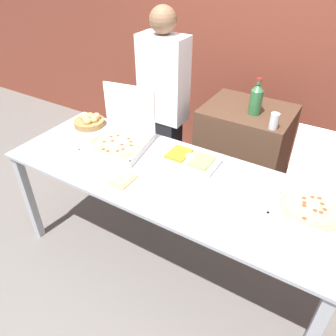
{
  "coord_description": "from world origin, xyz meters",
  "views": [
    {
      "loc": [
        0.93,
        -1.52,
        2.19
      ],
      "look_at": [
        0.0,
        0.0,
        0.92
      ],
      "focal_mm": 35.0,
      "sensor_mm": 36.0,
      "label": 1
    }
  ],
  "objects_px": {
    "pizza_box_far_right": "(121,136)",
    "person_guest_cap": "(164,110)",
    "soda_can_colored": "(256,98)",
    "paper_plate_front_right": "(124,180)",
    "bread_basket": "(89,121)",
    "soda_can_silver": "(274,121)",
    "soda_bottle": "(256,99)",
    "pizza_box_far_left": "(316,197)",
    "veggie_tray": "(190,159)"
  },
  "relations": [
    {
      "from": "person_guest_cap",
      "to": "soda_can_silver",
      "type": "bearing_deg",
      "value": -179.52
    },
    {
      "from": "pizza_box_far_left",
      "to": "person_guest_cap",
      "type": "xyz_separation_m",
      "value": [
        -1.39,
        0.54,
        -0.01
      ]
    },
    {
      "from": "paper_plate_front_right",
      "to": "bread_basket",
      "type": "height_order",
      "value": "bread_basket"
    },
    {
      "from": "soda_can_colored",
      "to": "bread_basket",
      "type": "bearing_deg",
      "value": -145.35
    },
    {
      "from": "soda_can_colored",
      "to": "person_guest_cap",
      "type": "bearing_deg",
      "value": -154.75
    },
    {
      "from": "paper_plate_front_right",
      "to": "soda_bottle",
      "type": "relative_size",
      "value": 0.84
    },
    {
      "from": "veggie_tray",
      "to": "person_guest_cap",
      "type": "xyz_separation_m",
      "value": [
        -0.54,
        0.51,
        0.04
      ]
    },
    {
      "from": "soda_can_silver",
      "to": "soda_bottle",
      "type": "bearing_deg",
      "value": 140.82
    },
    {
      "from": "pizza_box_far_right",
      "to": "soda_can_silver",
      "type": "relative_size",
      "value": 4.04
    },
    {
      "from": "bread_basket",
      "to": "pizza_box_far_left",
      "type": "bearing_deg",
      "value": -2.3
    },
    {
      "from": "paper_plate_front_right",
      "to": "soda_bottle",
      "type": "distance_m",
      "value": 1.24
    },
    {
      "from": "pizza_box_far_left",
      "to": "bread_basket",
      "type": "xyz_separation_m",
      "value": [
        -1.84,
        0.07,
        -0.04
      ]
    },
    {
      "from": "pizza_box_far_left",
      "to": "bread_basket",
      "type": "bearing_deg",
      "value": 177.29
    },
    {
      "from": "soda_can_colored",
      "to": "person_guest_cap",
      "type": "distance_m",
      "value": 0.79
    },
    {
      "from": "pizza_box_far_right",
      "to": "paper_plate_front_right",
      "type": "distance_m",
      "value": 0.48
    },
    {
      "from": "soda_can_silver",
      "to": "paper_plate_front_right",
      "type": "bearing_deg",
      "value": -125.54
    },
    {
      "from": "paper_plate_front_right",
      "to": "bread_basket",
      "type": "relative_size",
      "value": 0.97
    },
    {
      "from": "pizza_box_far_left",
      "to": "veggie_tray",
      "type": "bearing_deg",
      "value": 177.43
    },
    {
      "from": "pizza_box_far_left",
      "to": "soda_bottle",
      "type": "xyz_separation_m",
      "value": [
        -0.64,
        0.71,
        0.2
      ]
    },
    {
      "from": "pizza_box_far_left",
      "to": "soda_can_colored",
      "type": "xyz_separation_m",
      "value": [
        -0.69,
        0.87,
        0.13
      ]
    },
    {
      "from": "pizza_box_far_right",
      "to": "soda_can_silver",
      "type": "bearing_deg",
      "value": 21.0
    },
    {
      "from": "pizza_box_far_right",
      "to": "bread_basket",
      "type": "relative_size",
      "value": 1.97
    },
    {
      "from": "veggie_tray",
      "to": "soda_bottle",
      "type": "height_order",
      "value": "soda_bottle"
    },
    {
      "from": "veggie_tray",
      "to": "person_guest_cap",
      "type": "height_order",
      "value": "person_guest_cap"
    },
    {
      "from": "paper_plate_front_right",
      "to": "person_guest_cap",
      "type": "xyz_separation_m",
      "value": [
        -0.28,
        0.94,
        0.06
      ]
    },
    {
      "from": "soda_bottle",
      "to": "soda_can_silver",
      "type": "relative_size",
      "value": 2.36
    },
    {
      "from": "bread_basket",
      "to": "soda_bottle",
      "type": "xyz_separation_m",
      "value": [
        1.2,
        0.64,
        0.24
      ]
    },
    {
      "from": "pizza_box_far_left",
      "to": "paper_plate_front_right",
      "type": "distance_m",
      "value": 1.18
    },
    {
      "from": "pizza_box_far_right",
      "to": "soda_can_colored",
      "type": "distance_m",
      "value": 1.17
    },
    {
      "from": "paper_plate_front_right",
      "to": "veggie_tray",
      "type": "xyz_separation_m",
      "value": [
        0.26,
        0.43,
        0.01
      ]
    },
    {
      "from": "pizza_box_far_right",
      "to": "person_guest_cap",
      "type": "distance_m",
      "value": 0.57
    },
    {
      "from": "soda_can_colored",
      "to": "pizza_box_far_right",
      "type": "bearing_deg",
      "value": -128.8
    },
    {
      "from": "soda_bottle",
      "to": "soda_can_colored",
      "type": "height_order",
      "value": "soda_bottle"
    },
    {
      "from": "bread_basket",
      "to": "soda_can_colored",
      "type": "distance_m",
      "value": 1.41
    },
    {
      "from": "bread_basket",
      "to": "veggie_tray",
      "type": "bearing_deg",
      "value": -2.42
    },
    {
      "from": "paper_plate_front_right",
      "to": "bread_basket",
      "type": "xyz_separation_m",
      "value": [
        -0.73,
        0.47,
        0.03
      ]
    },
    {
      "from": "soda_bottle",
      "to": "soda_can_silver",
      "type": "bearing_deg",
      "value": -39.18
    },
    {
      "from": "paper_plate_front_right",
      "to": "soda_can_colored",
      "type": "xyz_separation_m",
      "value": [
        0.43,
        1.27,
        0.2
      ]
    },
    {
      "from": "veggie_tray",
      "to": "bread_basket",
      "type": "xyz_separation_m",
      "value": [
        -0.99,
        0.04,
        0.02
      ]
    },
    {
      "from": "pizza_box_far_right",
      "to": "soda_bottle",
      "type": "distance_m",
      "value": 1.09
    },
    {
      "from": "veggie_tray",
      "to": "person_guest_cap",
      "type": "bearing_deg",
      "value": 136.66
    },
    {
      "from": "paper_plate_front_right",
      "to": "person_guest_cap",
      "type": "distance_m",
      "value": 0.98
    },
    {
      "from": "soda_bottle",
      "to": "person_guest_cap",
      "type": "xyz_separation_m",
      "value": [
        -0.75,
        -0.17,
        -0.21
      ]
    },
    {
      "from": "soda_can_colored",
      "to": "paper_plate_front_right",
      "type": "bearing_deg",
      "value": -108.57
    },
    {
      "from": "pizza_box_far_right",
      "to": "soda_can_colored",
      "type": "xyz_separation_m",
      "value": [
        0.73,
        0.9,
        0.13
      ]
    },
    {
      "from": "veggie_tray",
      "to": "soda_can_silver",
      "type": "xyz_separation_m",
      "value": [
        0.42,
        0.52,
        0.19
      ]
    },
    {
      "from": "pizza_box_far_right",
      "to": "veggie_tray",
      "type": "distance_m",
      "value": 0.57
    },
    {
      "from": "pizza_box_far_left",
      "to": "soda_bottle",
      "type": "relative_size",
      "value": 1.51
    },
    {
      "from": "pizza_box_far_left",
      "to": "bread_basket",
      "type": "height_order",
      "value": "pizza_box_far_left"
    },
    {
      "from": "pizza_box_far_right",
      "to": "bread_basket",
      "type": "height_order",
      "value": "pizza_box_far_right"
    }
  ]
}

